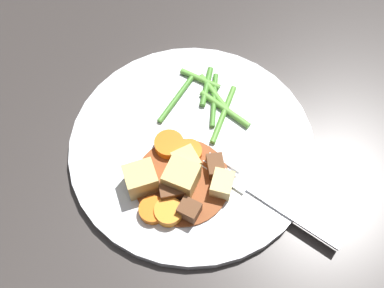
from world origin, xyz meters
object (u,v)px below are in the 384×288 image
Objects in this scene: dinner_plate at (192,147)px; carrot_slice_0 at (186,152)px; meat_chunk_2 at (172,190)px; carrot_slice_3 at (169,145)px; meat_chunk_1 at (215,166)px; carrot_slice_2 at (153,210)px; meat_chunk_0 at (189,210)px; potato_chunk_2 at (222,184)px; potato_chunk_1 at (178,177)px; fork at (265,198)px; carrot_slice_1 at (169,212)px; potato_chunk_0 at (184,162)px; potato_chunk_3 at (141,179)px.

dinner_plate is 9.70× the size of carrot_slice_0.
carrot_slice_0 is 0.05m from meat_chunk_2.
carrot_slice_0 is 0.88× the size of carrot_slice_3.
meat_chunk_2 reaches higher than meat_chunk_1.
meat_chunk_0 is (-0.01, 0.04, 0.01)m from carrot_slice_2.
carrot_slice_2 is 1.16× the size of meat_chunk_1.
potato_chunk_2 is 1.01× the size of meat_chunk_2.
carrot_slice_0 is 0.04m from potato_chunk_1.
meat_chunk_0 is at bearing 10.87° from dinner_plate.
carrot_slice_3 is at bearing -151.13° from meat_chunk_0.
fork is (0.00, 0.05, -0.01)m from potato_chunk_2.
carrot_slice_1 is 1.03× the size of carrot_slice_2.
carrot_slice_1 is at bearing -2.38° from potato_chunk_0.
carrot_slice_3 is 0.09m from meat_chunk_0.
dinner_plate is 0.09m from meat_chunk_0.
potato_chunk_0 is at bearing -109.74° from potato_chunk_2.
carrot_slice_1 is 0.07m from meat_chunk_1.
carrot_slice_0 is 1.15× the size of meat_chunk_1.
potato_chunk_0 reaches higher than carrot_slice_1.
fork is (0.05, 0.09, 0.01)m from dinner_plate.
meat_chunk_1 is 0.15× the size of fork.
meat_chunk_0 is 0.78× the size of meat_chunk_2.
potato_chunk_1 reaches higher than carrot_slice_3.
potato_chunk_3 is (-0.03, -0.02, 0.01)m from carrot_slice_2.
meat_chunk_1 is at bearing 95.54° from potato_chunk_0.
meat_chunk_2 is at bearing -12.64° from potato_chunk_1.
carrot_slice_2 is 0.89× the size of potato_chunk_3.
meat_chunk_1 is (-0.06, 0.04, 0.00)m from carrot_slice_1.
potato_chunk_2 is at bearing 62.13° from carrot_slice_3.
carrot_slice_1 is at bearing -76.52° from meat_chunk_0.
meat_chunk_0 is 0.13× the size of fork.
meat_chunk_0 reaches higher than carrot_slice_0.
carrot_slice_3 is at bearing -131.75° from potato_chunk_0.
carrot_slice_2 is at bearing -69.68° from fork.
potato_chunk_0 is 1.04× the size of meat_chunk_1.
potato_chunk_1 is 1.23× the size of meat_chunk_2.
potato_chunk_1 is at bearing 167.36° from meat_chunk_2.
potato_chunk_2 reaches higher than dinner_plate.
potato_chunk_1 is at bearing -0.69° from carrot_slice_0.
meat_chunk_0 is 0.84× the size of meat_chunk_1.
potato_chunk_3 reaches higher than dinner_plate.
potato_chunk_1 reaches higher than fork.
meat_chunk_2 is at bearing 85.50° from potato_chunk_3.
potato_chunk_3 reaches higher than meat_chunk_0.
meat_chunk_1 is 0.06m from meat_chunk_2.
potato_chunk_0 is at bearing -84.46° from meat_chunk_1.
potato_chunk_0 reaches higher than meat_chunk_1.
meat_chunk_2 reaches higher than carrot_slice_2.
carrot_slice_2 is 0.08m from potato_chunk_2.
meat_chunk_2 is at bearing -6.81° from potato_chunk_0.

